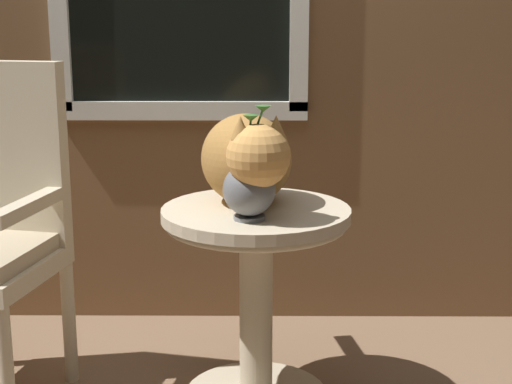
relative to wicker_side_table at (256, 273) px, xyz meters
The scene contains 3 objects.
wicker_side_table is the anchor object (origin of this frame).
cat 0.35m from the wicker_side_table, 123.32° to the left, with size 0.33×0.69×0.30m.
pewter_vase_with_ivy 0.34m from the wicker_side_table, 97.92° to the right, with size 0.15×0.15×0.33m.
Camera 1 is at (0.29, -2.15, 1.21)m, focal length 53.88 mm.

